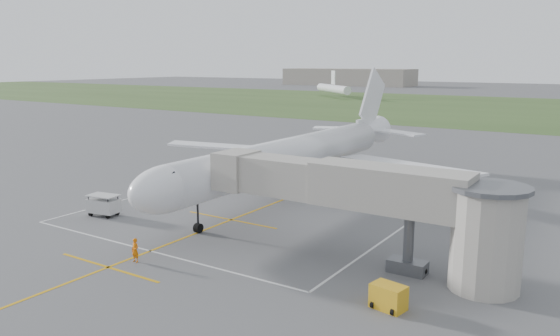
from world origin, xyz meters
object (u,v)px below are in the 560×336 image
Objects in this scene: gpu_unit at (388,297)px; baggage_cart at (104,205)px; ramp_worker_wing at (220,180)px; airliner at (293,156)px; jet_bridge at (378,201)px; ramp_worker_nose at (135,250)px.

gpu_unit is 30.17m from baggage_cart.
gpu_unit is 33.67m from ramp_worker_wing.
jet_bridge is (15.72, -14.25, 0.35)m from airliner.
ramp_worker_wing is at bearing -171.37° from airliner.
airliner is 21.22m from jet_bridge.
ramp_worker_nose is at bearing 143.64° from ramp_worker_wing.
ramp_worker_nose is at bearing -160.61° from gpu_unit.
jet_bridge is at bearing -5.11° from baggage_cart.
gpu_unit is 0.70× the size of baggage_cart.
ramp_worker_nose is (-18.18, -2.76, 0.16)m from gpu_unit.
ramp_worker_wing is at bearing 73.14° from baggage_cart.
gpu_unit is at bearing 8.95° from ramp_worker_nose.
ramp_worker_nose is at bearing -87.93° from airliner.
airliner reaches higher than ramp_worker_nose.
airliner is 26.52× the size of ramp_worker_nose.
gpu_unit is at bearing -46.75° from airliner.
jet_bridge reaches higher than ramp_worker_nose.
ramp_worker_wing reaches higher than ramp_worker_nose.
airliner reaches higher than baggage_cart.
jet_bridge is 17.68m from ramp_worker_nose.
jet_bridge is 10.84× the size of gpu_unit.
airliner is 19.76m from baggage_cart.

